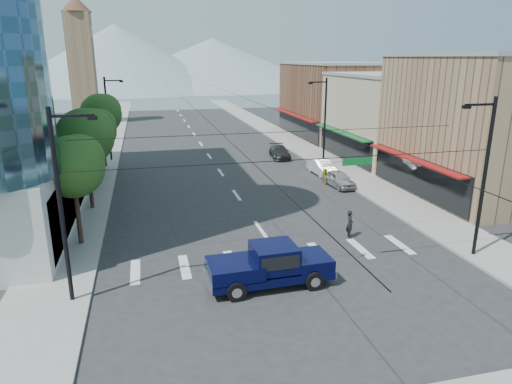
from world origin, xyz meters
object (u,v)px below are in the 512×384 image
at_px(parked_car_near, 339,179).
at_px(parked_car_mid, 322,167).
at_px(parked_car_far, 280,152).
at_px(pedestrian, 350,224).
at_px(pickup_truck, 269,265).

distance_m(parked_car_near, parked_car_mid, 4.37).
distance_m(parked_car_mid, parked_car_far, 8.54).
height_order(parked_car_near, parked_car_mid, parked_car_mid).
height_order(pedestrian, parked_car_mid, pedestrian).
distance_m(pickup_truck, parked_car_mid, 23.07).
bearing_deg(parked_car_near, parked_car_mid, 82.98).
xyz_separation_m(parked_car_near, parked_car_far, (-1.65, 12.72, -0.01)).
relative_size(parked_car_near, parked_car_far, 0.87).
relative_size(pickup_truck, parked_car_near, 1.57).
bearing_deg(pickup_truck, parked_car_mid, 59.97).
distance_m(pedestrian, parked_car_near, 11.82).
relative_size(pedestrian, parked_car_mid, 0.40).
bearing_deg(parked_car_far, pedestrian, -90.02).
distance_m(pickup_truck, pedestrian, 8.23).
xyz_separation_m(parked_car_near, parked_car_mid, (0.15, 4.37, 0.04)).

